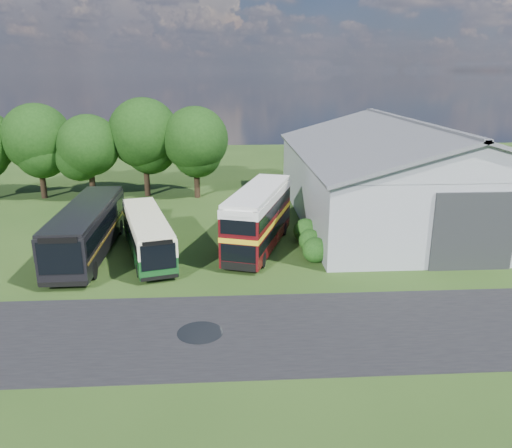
{
  "coord_description": "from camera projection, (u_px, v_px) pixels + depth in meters",
  "views": [
    {
      "loc": [
        -0.12,
        -24.31,
        11.96
      ],
      "look_at": [
        1.84,
        8.0,
        2.0
      ],
      "focal_mm": 35.0,
      "sensor_mm": 36.0,
      "label": 1
    }
  ],
  "objects": [
    {
      "name": "tree_left_a",
      "position": [
        37.0,
        138.0,
        47.32
      ],
      "size": [
        6.46,
        6.46,
        9.12
      ],
      "color": "black",
      "rests_on": "ground"
    },
    {
      "name": "tree_mid",
      "position": [
        144.0,
        133.0,
        48.1
      ],
      "size": [
        6.8,
        6.8,
        9.6
      ],
      "color": "black",
      "rests_on": "ground"
    },
    {
      "name": "tree_left_b",
      "position": [
        89.0,
        145.0,
        46.84
      ],
      "size": [
        5.78,
        5.78,
        8.16
      ],
      "color": "black",
      "rests_on": "ground"
    },
    {
      "name": "bus_green_single",
      "position": [
        147.0,
        234.0,
        33.34
      ],
      "size": [
        4.99,
        10.42,
        2.8
      ],
      "rotation": [
        0.0,
        0.0,
        0.27
      ],
      "color": "black",
      "rests_on": "ground"
    },
    {
      "name": "bus_dark_single",
      "position": [
        87.0,
        229.0,
        33.41
      ],
      "size": [
        3.06,
        12.33,
        3.39
      ],
      "rotation": [
        0.0,
        0.0,
        0.02
      ],
      "color": "black",
      "rests_on": "ground"
    },
    {
      "name": "shrub_mid",
      "position": [
        310.0,
        250.0,
        34.67
      ],
      "size": [
        1.6,
        1.6,
        1.6
      ],
      "primitive_type": "sphere",
      "color": "#194714",
      "rests_on": "ground"
    },
    {
      "name": "ground",
      "position": [
        231.0,
        304.0,
        26.72
      ],
      "size": [
        120.0,
        120.0,
        0.0
      ],
      "primitive_type": "plane",
      "color": "#1F3A12",
      "rests_on": "ground"
    },
    {
      "name": "puddle",
      "position": [
        200.0,
        333.0,
        23.77
      ],
      "size": [
        2.2,
        2.2,
        0.01
      ],
      "primitive_type": "cylinder",
      "color": "black",
      "rests_on": "ground"
    },
    {
      "name": "shrub_front",
      "position": [
        315.0,
        261.0,
        32.76
      ],
      "size": [
        1.7,
        1.7,
        1.7
      ],
      "primitive_type": "sphere",
      "color": "#194714",
      "rests_on": "ground"
    },
    {
      "name": "shrub_back",
      "position": [
        305.0,
        241.0,
        36.58
      ],
      "size": [
        1.8,
        1.8,
        1.8
      ],
      "primitive_type": "sphere",
      "color": "#194714",
      "rests_on": "ground"
    },
    {
      "name": "tree_right_a",
      "position": [
        195.0,
        140.0,
        47.58
      ],
      "size": [
        6.26,
        6.26,
        8.83
      ],
      "color": "black",
      "rests_on": "ground"
    },
    {
      "name": "storage_shed",
      "position": [
        407.0,
        168.0,
        41.61
      ],
      "size": [
        18.8,
        24.8,
        8.15
      ],
      "color": "gray",
      "rests_on": "ground"
    },
    {
      "name": "asphalt_road",
      "position": [
        294.0,
        330.0,
        24.03
      ],
      "size": [
        60.0,
        8.0,
        0.02
      ],
      "primitive_type": "cube",
      "color": "black",
      "rests_on": "ground"
    },
    {
      "name": "bus_maroon_double",
      "position": [
        259.0,
        219.0,
        34.5
      ],
      "size": [
        5.53,
        10.33,
        4.31
      ],
      "rotation": [
        0.0,
        0.0,
        -0.31
      ],
      "color": "black",
      "rests_on": "ground"
    }
  ]
}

